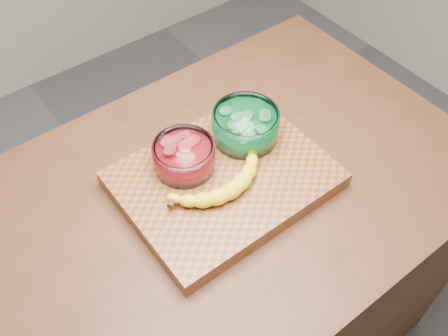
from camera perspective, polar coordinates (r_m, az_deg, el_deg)
ground at (r=1.93m, az=-0.00°, el=-18.63°), size 3.50×3.50×0.00m
counter at (r=1.52m, az=-0.00°, el=-12.46°), size 1.20×0.80×0.90m
cutting_board at (r=1.12m, az=-0.00°, el=-1.31°), size 0.45×0.35×0.04m
bowl_red at (r=1.10m, az=-4.58°, el=1.34°), size 0.14×0.14×0.06m
bowl_green at (r=1.16m, az=2.46°, el=4.87°), size 0.16×0.16×0.07m
banana at (r=1.07m, az=-0.21°, el=-1.56°), size 0.27×0.12×0.04m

